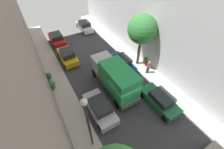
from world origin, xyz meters
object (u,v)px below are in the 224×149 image
parked_car_left_3 (68,56)px  parked_car_right_2 (160,100)px  parked_car_right_3 (122,63)px  lamp_post (87,119)px  street_tree_1 (142,30)px  parked_car_left_4 (57,39)px  potted_plant_1 (52,84)px  potted_plant_3 (49,76)px  potted_plant_4 (145,60)px  delivery_truck (114,77)px  parked_car_right_4 (85,26)px  parked_car_left_2 (100,108)px  pedestrian (148,67)px

parked_car_left_3 → parked_car_right_2: 12.77m
parked_car_right_3 → lamp_post: (-7.30, -6.93, 3.20)m
parked_car_right_2 → street_tree_1: street_tree_1 is taller
parked_car_left_4 → potted_plant_1: size_ratio=4.00×
street_tree_1 → potted_plant_3: (-10.59, 2.80, -4.18)m
parked_car_left_4 → potted_plant_4: (8.48, -10.91, -0.12)m
delivery_truck → potted_plant_3: size_ratio=7.11×
potted_plant_4 → lamp_post: bearing=-149.9°
potted_plant_4 → lamp_post: lamp_post is taller
parked_car_right_2 → potted_plant_1: 11.25m
street_tree_1 → parked_car_left_4: bearing=125.4°
parked_car_right_3 → parked_car_right_4: bearing=90.0°
parked_car_left_3 → parked_car_right_2: bearing=-65.0°
parked_car_left_2 → potted_plant_3: bearing=114.3°
parked_car_left_4 → lamp_post: (-1.90, -16.92, 3.20)m
parked_car_left_3 → pedestrian: pedestrian is taller
delivery_truck → potted_plant_3: (-5.78, 4.93, -1.12)m
parked_car_left_3 → potted_plant_4: parked_car_left_3 is taller
potted_plant_1 → lamp_post: size_ratio=0.18×
parked_car_right_4 → pedestrian: (2.03, -14.49, 0.35)m
potted_plant_1 → delivery_truck: bearing=-30.1°
parked_car_right_2 → pedestrian: 4.62m
parked_car_left_3 → parked_car_right_2: (5.40, -11.58, 0.00)m
parked_car_left_2 → delivery_truck: 3.47m
parked_car_left_3 → parked_car_right_4: (5.40, 7.04, 0.00)m
parked_car_left_4 → street_tree_1: size_ratio=0.66×
parked_car_right_2 → parked_car_right_3: bearing=90.0°
delivery_truck → potted_plant_1: bearing=149.9°
parked_car_right_3 → potted_plant_3: bearing=165.2°
parked_car_left_2 → delivery_truck: delivery_truck is taller
lamp_post → street_tree_1: bearing=34.1°
potted_plant_1 → parked_car_right_3: bearing=-4.4°
pedestrian → lamp_post: lamp_post is taller
parked_car_right_2 → pedestrian: bearing=63.8°
parked_car_right_3 → pedestrian: pedestrian is taller
pedestrian → potted_plant_3: size_ratio=1.85×
parked_car_right_2 → street_tree_1: bearing=71.2°
parked_car_left_2 → lamp_post: (-1.90, -2.34, 3.20)m
pedestrian → delivery_truck: bearing=-179.2°
pedestrian → potted_plant_1: bearing=162.7°
parked_car_left_4 → parked_car_left_2: bearing=-90.0°
parked_car_right_2 → parked_car_right_4: bearing=90.0°
parked_car_right_3 → parked_car_left_2: bearing=-139.6°
parked_car_left_4 → delivery_truck: (2.70, -12.69, 1.07)m
parked_car_right_4 → potted_plant_3: 12.83m
parked_car_right_2 → potted_plant_4: bearing=62.2°
potted_plant_1 → potted_plant_3: 1.59m
parked_car_right_4 → lamp_post: size_ratio=0.73×
delivery_truck → lamp_post: bearing=-137.4°
parked_car_right_2 → parked_car_right_4: same height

